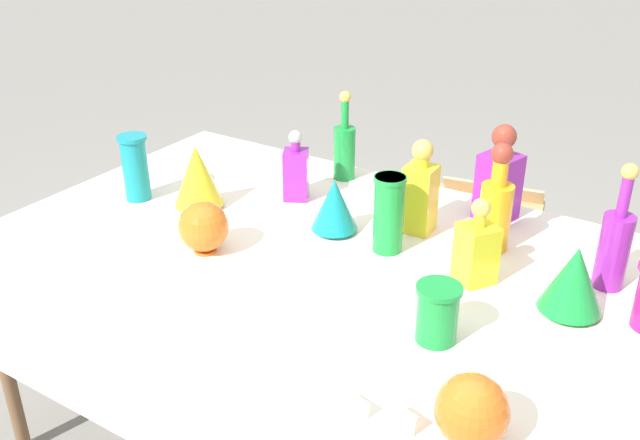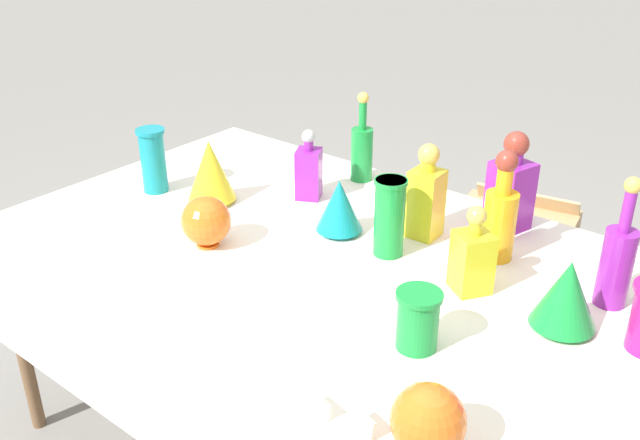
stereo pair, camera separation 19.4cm
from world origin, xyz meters
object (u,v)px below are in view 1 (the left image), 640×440
at_px(fluted_vase_0, 334,205).
at_px(tall_bottle_2, 615,245).
at_px(square_decanter_3, 499,179).
at_px(slender_vase_0, 135,166).
at_px(cardboard_box_behind_left, 479,242).
at_px(square_decanter_2, 477,249).
at_px(tall_bottle_1, 344,148).
at_px(square_decanter_0, 296,171).
at_px(fluted_vase_2, 197,176).
at_px(slender_vase_3, 389,212).
at_px(square_decanter_1, 420,192).
at_px(tall_bottle_0, 496,207).
at_px(fluted_vase_1, 574,279).
at_px(slender_vase_1, 438,311).
at_px(round_bowl_1, 472,411).
at_px(round_bowl_0, 203,227).

bearing_deg(fluted_vase_0, tall_bottle_2, 9.05).
bearing_deg(square_decanter_3, slender_vase_0, -154.76).
bearing_deg(tall_bottle_2, cardboard_box_behind_left, 122.95).
bearing_deg(square_decanter_2, tall_bottle_2, 28.27).
xyz_separation_m(tall_bottle_1, tall_bottle_2, (0.93, -0.24, 0.01)).
distance_m(square_decanter_0, fluted_vase_2, 0.31).
height_order(slender_vase_0, fluted_vase_2, slender_vase_0).
relative_size(tall_bottle_2, slender_vase_3, 1.51).
relative_size(square_decanter_0, slender_vase_0, 1.08).
xyz_separation_m(tall_bottle_2, square_decanter_1, (-0.54, 0.02, 0.00)).
distance_m(tall_bottle_0, fluted_vase_1, 0.35).
bearing_deg(slender_vase_0, square_decanter_2, 5.27).
xyz_separation_m(slender_vase_3, fluted_vase_0, (-0.18, 0.02, -0.03)).
distance_m(slender_vase_0, slender_vase_1, 1.14).
bearing_deg(slender_vase_1, fluted_vase_1, 50.52).
bearing_deg(square_decanter_0, cardboard_box_behind_left, 76.57).
xyz_separation_m(square_decanter_0, round_bowl_1, (0.89, -0.73, -0.02)).
height_order(tall_bottle_2, square_decanter_0, tall_bottle_2).
relative_size(fluted_vase_1, fluted_vase_2, 0.86).
relative_size(slender_vase_1, round_bowl_0, 0.95).
xyz_separation_m(square_decanter_2, slender_vase_0, (-1.11, -0.10, 0.02)).
bearing_deg(round_bowl_1, fluted_vase_0, 137.90).
bearing_deg(round_bowl_1, slender_vase_1, 125.15).
xyz_separation_m(square_decanter_1, slender_vase_1, (0.27, -0.47, -0.05)).
height_order(tall_bottle_0, slender_vase_0, tall_bottle_0).
bearing_deg(cardboard_box_behind_left, square_decanter_1, -81.06).
xyz_separation_m(tall_bottle_0, round_bowl_0, (-0.66, -0.45, -0.05)).
bearing_deg(tall_bottle_1, cardboard_box_behind_left, 75.97).
xyz_separation_m(slender_vase_0, cardboard_box_behind_left, (0.69, 1.37, -0.70)).
distance_m(square_decanter_1, round_bowl_1, 0.87).
bearing_deg(fluted_vase_0, square_decanter_3, 42.71).
bearing_deg(tall_bottle_0, square_decanter_2, -82.80).
xyz_separation_m(square_decanter_2, fluted_vase_2, (-0.90, -0.05, 0.01)).
distance_m(fluted_vase_1, fluted_vase_2, 1.14).
bearing_deg(tall_bottle_2, tall_bottle_1, 165.42).
bearing_deg(tall_bottle_0, tall_bottle_1, 161.08).
height_order(tall_bottle_0, square_decanter_1, tall_bottle_0).
bearing_deg(cardboard_box_behind_left, square_decanter_0, -103.43).
bearing_deg(round_bowl_1, tall_bottle_0, 107.42).
relative_size(tall_bottle_0, square_decanter_3, 1.04).
bearing_deg(square_decanter_3, fluted_vase_2, -152.38).
xyz_separation_m(square_decanter_0, fluted_vase_0, (0.23, -0.13, -0.01)).
height_order(fluted_vase_1, fluted_vase_2, fluted_vase_2).
bearing_deg(tall_bottle_1, square_decanter_2, -32.45).
distance_m(tall_bottle_1, slender_vase_1, 0.95).
distance_m(square_decanter_1, cardboard_box_behind_left, 1.30).
bearing_deg(round_bowl_0, square_decanter_2, 20.50).
distance_m(round_bowl_1, cardboard_box_behind_left, 2.03).
relative_size(fluted_vase_0, fluted_vase_2, 0.80).
distance_m(slender_vase_0, fluted_vase_0, 0.67).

